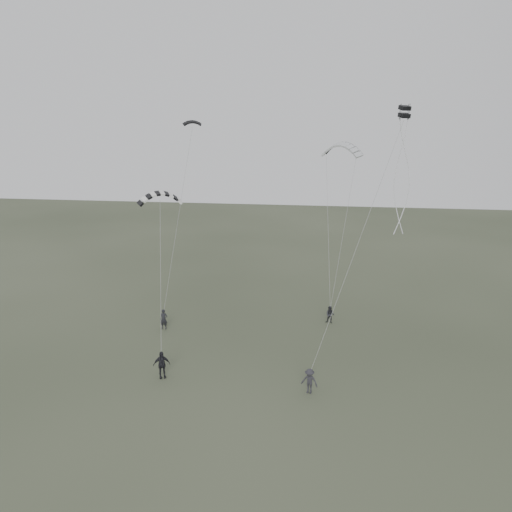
# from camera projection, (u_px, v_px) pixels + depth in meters

# --- Properties ---
(ground) EXTENTS (140.00, 140.00, 0.00)m
(ground) POSITION_uv_depth(u_px,v_px,m) (232.00, 366.00, 34.56)
(ground) COLOR #343A29
(ground) RESTS_ON ground
(flyer_left) EXTENTS (0.64, 0.45, 1.67)m
(flyer_left) POSITION_uv_depth(u_px,v_px,m) (164.00, 319.00, 40.50)
(flyer_left) COLOR black
(flyer_left) RESTS_ON ground
(flyer_right) EXTENTS (0.82, 0.70, 1.48)m
(flyer_right) POSITION_uv_depth(u_px,v_px,m) (330.00, 315.00, 41.73)
(flyer_right) COLOR #222328
(flyer_right) RESTS_ON ground
(flyer_center) EXTENTS (1.18, 0.88, 1.87)m
(flyer_center) POSITION_uv_depth(u_px,v_px,m) (162.00, 365.00, 32.71)
(flyer_center) COLOR black
(flyer_center) RESTS_ON ground
(flyer_far) EXTENTS (1.17, 0.86, 1.63)m
(flyer_far) POSITION_uv_depth(u_px,v_px,m) (309.00, 381.00, 30.87)
(flyer_far) COLOR #26262B
(flyer_far) RESTS_ON ground
(kite_dark_small) EXTENTS (1.60, 1.14, 0.63)m
(kite_dark_small) POSITION_uv_depth(u_px,v_px,m) (192.00, 122.00, 40.89)
(kite_dark_small) COLOR black
(kite_dark_small) RESTS_ON flyer_left
(kite_pale_large) EXTENTS (3.84, 3.03, 1.73)m
(kite_pale_large) POSITION_uv_depth(u_px,v_px,m) (341.00, 144.00, 42.85)
(kite_pale_large) COLOR #B4B7BA
(kite_pale_large) RESTS_ON flyer_right
(kite_striped) EXTENTS (3.24, 2.46, 1.36)m
(kite_striped) POSITION_uv_depth(u_px,v_px,m) (160.00, 193.00, 35.77)
(kite_striped) COLOR black
(kite_striped) RESTS_ON flyer_center
(kite_box) EXTENTS (0.79, 0.85, 0.78)m
(kite_box) POSITION_uv_depth(u_px,v_px,m) (405.00, 112.00, 30.13)
(kite_box) COLOR black
(kite_box) RESTS_ON flyer_far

